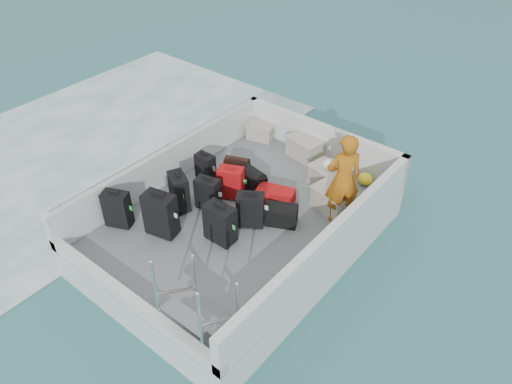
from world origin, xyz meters
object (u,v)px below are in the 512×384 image
suitcase_3 (161,215)px  crate_2 (328,178)px  suitcase_1 (179,192)px  crate_1 (305,148)px  suitcase_7 (250,210)px  suitcase_5 (231,183)px  suitcase_0 (117,209)px  suitcase_8 (275,197)px  suitcase_4 (208,194)px  passenger (343,179)px  crate_0 (261,132)px  suitcase_2 (205,167)px  crate_3 (332,200)px  suitcase_6 (220,224)px

suitcase_3 → crate_2: size_ratio=1.24×
suitcase_1 → crate_1: suitcase_1 is taller
suitcase_7 → suitcase_5: bearing=120.1°
suitcase_0 → suitcase_7: (1.68, 1.37, -0.02)m
suitcase_1 → suitcase_8: size_ratio=1.02×
suitcase_4 → passenger: passenger is taller
suitcase_5 → crate_2: suitcase_5 is taller
suitcase_0 → suitcase_3: bearing=-0.4°
suitcase_7 → crate_2: 1.76m
suitcase_4 → crate_0: (-0.74, 2.37, -0.15)m
suitcase_2 → suitcase_4: size_ratio=0.87×
suitcase_3 → crate_3: 2.89m
suitcase_3 → crate_2: suitcase_3 is taller
suitcase_6 → passenger: bearing=53.9°
suitcase_3 → suitcase_2: bearing=94.9°
suitcase_7 → crate_3: bearing=21.6°
suitcase_0 → suitcase_7: suitcase_0 is taller
crate_1 → passenger: 2.03m
suitcase_6 → crate_2: bearing=76.0°
suitcase_5 → suitcase_3: bearing=-123.8°
suitcase_3 → crate_1: bearing=68.3°
crate_2 → suitcase_1: bearing=-127.6°
passenger → crate_1: bearing=-88.7°
suitcase_3 → suitcase_7: suitcase_3 is taller
suitcase_8 → crate_1: crate_1 is taller
suitcase_3 → suitcase_6: bearing=16.3°
suitcase_0 → crate_2: 3.72m
suitcase_0 → crate_0: (0.10, 3.63, -0.17)m
suitcase_6 → crate_1: 2.88m
crate_3 → suitcase_5: bearing=-152.5°
suitcase_5 → suitcase_6: size_ratio=0.90×
suitcase_2 → passenger: size_ratio=0.32×
suitcase_3 → suitcase_7: (0.98, 1.06, -0.07)m
crate_1 → suitcase_7: bearing=-78.1°
suitcase_6 → suitcase_7: suitcase_6 is taller
suitcase_0 → suitcase_1: 1.06m
suitcase_4 → crate_3: (1.68, 1.31, -0.11)m
crate_1 → suitcase_1: bearing=-105.7°
crate_2 → crate_3: crate_3 is taller
suitcase_4 → suitcase_8: (0.81, 0.82, -0.17)m
crate_1 → crate_3: 1.70m
suitcase_0 → suitcase_2: suitcase_0 is taller
suitcase_5 → crate_1: suitcase_5 is taller
suitcase_8 → crate_0: bearing=26.2°
suitcase_8 → crate_2: size_ratio=1.06×
suitcase_1 → suitcase_8: 1.65m
crate_0 → crate_1: (1.11, 0.01, 0.04)m
suitcase_6 → crate_1: size_ratio=1.04×
suitcase_2 → crate_2: suitcase_2 is taller
crate_3 → passenger: bearing=-30.0°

